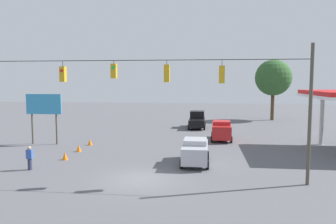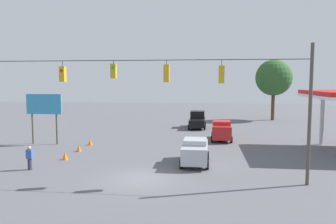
{
  "view_description": "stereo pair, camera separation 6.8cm",
  "coord_description": "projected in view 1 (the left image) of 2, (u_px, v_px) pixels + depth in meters",
  "views": [
    {
      "loc": [
        -3.89,
        19.25,
        5.97
      ],
      "look_at": [
        -0.82,
        -7.31,
        3.45
      ],
      "focal_mm": 35.0,
      "sensor_mm": 36.0,
      "label": 1
    },
    {
      "loc": [
        -3.96,
        19.24,
        5.97
      ],
      "look_at": [
        -0.82,
        -7.31,
        3.45
      ],
      "focal_mm": 35.0,
      "sensor_mm": 36.0,
      "label": 2
    }
  ],
  "objects": [
    {
      "name": "pickup_truck_black_oncoming_deep",
      "position": [
        197.0,
        120.0,
        41.91
      ],
      "size": [
        2.19,
        5.05,
        2.12
      ],
      "color": "black",
      "rests_on": "ground_plane"
    },
    {
      "name": "sedan_silver_crossing_near",
      "position": [
        195.0,
        151.0,
        23.64
      ],
      "size": [
        2.02,
        4.34,
        1.82
      ],
      "color": "#A8AAB2",
      "rests_on": "ground_plane"
    },
    {
      "name": "traffic_cone_nearest",
      "position": [
        65.0,
        156.0,
        24.9
      ],
      "size": [
        0.43,
        0.43,
        0.59
      ],
      "primitive_type": "cone",
      "color": "orange",
      "rests_on": "ground_plane"
    },
    {
      "name": "tree_horizon_left",
      "position": [
        273.0,
        78.0,
        49.75
      ],
      "size": [
        5.48,
        5.48,
        9.25
      ],
      "color": "#4C3823",
      "rests_on": "ground_plane"
    },
    {
      "name": "pedestrian",
      "position": [
        30.0,
        158.0,
        22.03
      ],
      "size": [
        0.4,
        0.28,
        1.62
      ],
      "color": "#2D334C",
      "rests_on": "ground_plane"
    },
    {
      "name": "traffic_cone_third",
      "position": [
        90.0,
        142.0,
        30.62
      ],
      "size": [
        0.43,
        0.43,
        0.59
      ],
      "primitive_type": "cone",
      "color": "orange",
      "rests_on": "ground_plane"
    },
    {
      "name": "traffic_cone_second",
      "position": [
        79.0,
        148.0,
        27.81
      ],
      "size": [
        0.43,
        0.43,
        0.59
      ],
      "primitive_type": "cone",
      "color": "orange",
      "rests_on": "ground_plane"
    },
    {
      "name": "roadside_billboard",
      "position": [
        44.0,
        108.0,
        30.87
      ],
      "size": [
        3.45,
        0.16,
        4.77
      ],
      "color": "#4C473D",
      "rests_on": "ground_plane"
    },
    {
      "name": "ground_plane",
      "position": [
        141.0,
        179.0,
        20.04
      ],
      "size": [
        140.0,
        140.0,
        0.0
      ],
      "primitive_type": "plane",
      "color": "#56565B"
    },
    {
      "name": "sedan_red_oncoming_far",
      "position": [
        221.0,
        130.0,
        33.16
      ],
      "size": [
        2.18,
        4.31,
        1.97
      ],
      "color": "red",
      "rests_on": "ground_plane"
    },
    {
      "name": "overhead_signal_span",
      "position": [
        141.0,
        96.0,
        19.55
      ],
      "size": [
        19.77,
        0.38,
        8.1
      ],
      "color": "#4C473D",
      "rests_on": "ground_plane"
    }
  ]
}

